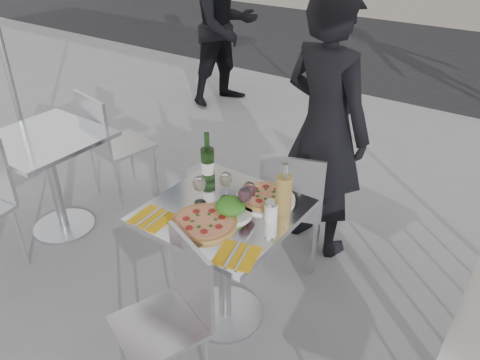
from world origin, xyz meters
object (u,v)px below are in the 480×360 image
Objects in this scene: chair_far at (293,199)px; wineglass_red_b at (249,191)px; pizza_near at (204,222)px; wine_bottle at (208,163)px; side_table_left at (50,164)px; wineglass_red_a at (245,196)px; napkin_left at (152,218)px; side_chair_lfar at (109,139)px; wineglass_white_a at (199,185)px; main_table at (224,242)px; wineglass_white_b at (226,180)px; pedestrian_a at (226,27)px; sugar_shaker at (271,211)px; salad_plate at (231,207)px; pizza_far at (266,197)px; woman_diner at (325,129)px; carafe at (284,195)px; chair_near at (174,307)px; napkin_right at (237,255)px.

wineglass_red_b is at bearing 74.15° from chair_far.
pizza_near is 0.42m from wine_bottle.
wineglass_red_a is at bearing 0.88° from side_table_left.
side_chair_lfar is at bearing 144.52° from napkin_left.
wine_bottle is 1.87× the size of wineglass_white_a.
side_table_left is 0.90× the size of chair_far.
wine_bottle is at bearing 125.76° from pizza_near.
wineglass_white_b reaches higher than main_table.
wineglass_white_a is (1.95, -2.84, -0.02)m from pedestrian_a.
sugar_shaker is 0.68× the size of wineglass_white_b.
chair_far is 5.32× the size of wineglass_white_b.
salad_plate is (0.05, -0.01, 0.25)m from main_table.
pizza_far is at bearing 179.24° from side_chair_lfar.
chair_far is at bearing 57.29° from wine_bottle.
pizza_far is (0.04, -0.75, -0.10)m from woman_diner.
side_table_left is at bearing 164.57° from napkin_left.
carafe is (0.27, 0.13, 0.33)m from main_table.
wineglass_red_a is (0.11, 0.18, 0.10)m from pizza_near.
chair_near is at bearing -82.83° from main_table.
pedestrian_a is at bearing 127.08° from salad_plate.
napkin_right is (-0.00, -0.38, -0.11)m from carafe.
pizza_near is 0.23m from wineglass_red_a.
side_table_left is 1.32m from wine_bottle.
side_table_left is 1.57m from salad_plate.
woman_diner reaches higher than side_chair_lfar.
side_table_left is 4.76× the size of wineglass_red_a.
napkin_left is (1.25, -0.78, 0.22)m from side_chair_lfar.
sugar_shaker is (2.33, -2.76, -0.08)m from pedestrian_a.
side_chair_lfar is 5.76× the size of wineglass_white_a.
main_table is 0.35m from wineglass_white_a.
chair_far is 2.70× the size of pizza_far.
wineglass_white_a reaches higher than pizza_near.
wineglass_white_a is 0.29m from napkin_left.
main_table is at bearing 98.77° from woman_diner.
side_chair_lfar is at bearing 87.98° from side_table_left.
sugar_shaker is at bearing 13.56° from main_table.
wineglass_white_a reaches higher than side_table_left.
salad_plate is 1.40× the size of wineglass_red_a.
wineglass_red_a reaches higher than sugar_shaker.
chair_far is 0.49m from woman_diner.
chair_near is 0.64m from sugar_shaker.
wineglass_white_a reaches higher than napkin_left.
wineglass_white_a is at bearing 53.06° from chair_far.
side_chair_lfar is 1.68m from wineglass_red_b.
pizza_near is 1.46× the size of napkin_right.
woman_diner is at bearing 30.88° from side_table_left.
chair_near is 0.40m from napkin_right.
side_chair_lfar is at bearing 165.37° from sugar_shaker.
pizza_near is 1.09× the size of wine_bottle.
side_chair_lfar is 2.83× the size of pizza_near.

